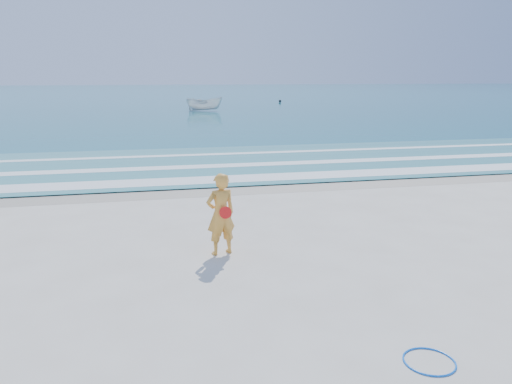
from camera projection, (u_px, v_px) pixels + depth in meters
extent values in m
plane|color=silver|center=(286.00, 294.00, 9.18)|extent=(400.00, 400.00, 0.00)
cube|color=#B2A893|center=(217.00, 188.00, 17.73)|extent=(400.00, 2.40, 0.00)
cube|color=#19727F|center=(155.00, 93.00, 109.00)|extent=(400.00, 190.00, 0.04)
cube|color=#59B7AD|center=(202.00, 163.00, 22.48)|extent=(400.00, 10.00, 0.01)
cube|color=white|center=(212.00, 180.00, 18.96)|extent=(400.00, 1.40, 0.01)
cube|color=white|center=(204.00, 166.00, 21.72)|extent=(400.00, 0.90, 0.01)
cube|color=white|center=(196.00, 155.00, 24.85)|extent=(400.00, 0.60, 0.01)
torus|color=blue|center=(429.00, 361.00, 7.00)|extent=(0.88, 0.88, 0.03)
imported|color=silver|center=(204.00, 104.00, 55.12)|extent=(4.17, 2.17, 1.53)
sphere|color=black|center=(280.00, 101.00, 72.43)|extent=(0.38, 0.38, 0.38)
imported|color=gold|center=(221.00, 214.00, 11.05)|extent=(0.77, 0.60, 1.85)
cylinder|color=red|center=(225.00, 213.00, 10.88)|extent=(0.27, 0.08, 0.27)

